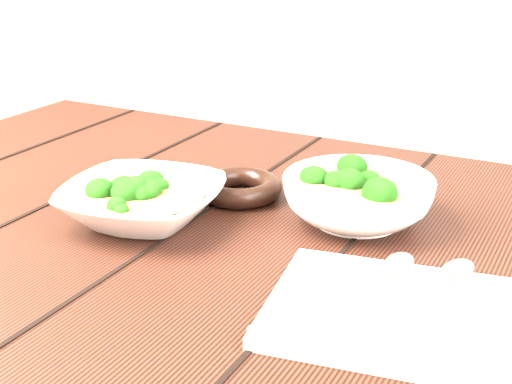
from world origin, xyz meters
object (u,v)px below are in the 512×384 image
(soup_bowl_back, at_px, (358,198))
(trivet, at_px, (239,187))
(soup_bowl_front, at_px, (142,201))
(table, at_px, (214,303))
(napkin, at_px, (392,313))

(soup_bowl_back, height_order, trivet, soup_bowl_back)
(soup_bowl_front, xyz_separation_m, soup_bowl_back, (0.24, 0.12, 0.01))
(table, height_order, napkin, napkin)
(table, distance_m, trivet, 0.16)
(soup_bowl_back, xyz_separation_m, napkin, (0.11, -0.20, -0.03))
(soup_bowl_front, bearing_deg, soup_bowl_back, 26.97)
(soup_bowl_back, distance_m, trivet, 0.17)
(napkin, bearing_deg, soup_bowl_front, 157.32)
(trivet, relative_size, napkin, 0.49)
(trivet, height_order, napkin, trivet)
(soup_bowl_front, height_order, trivet, soup_bowl_front)
(soup_bowl_back, bearing_deg, napkin, -61.40)
(table, distance_m, soup_bowl_front, 0.17)
(table, height_order, soup_bowl_front, soup_bowl_front)
(table, relative_size, trivet, 10.39)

